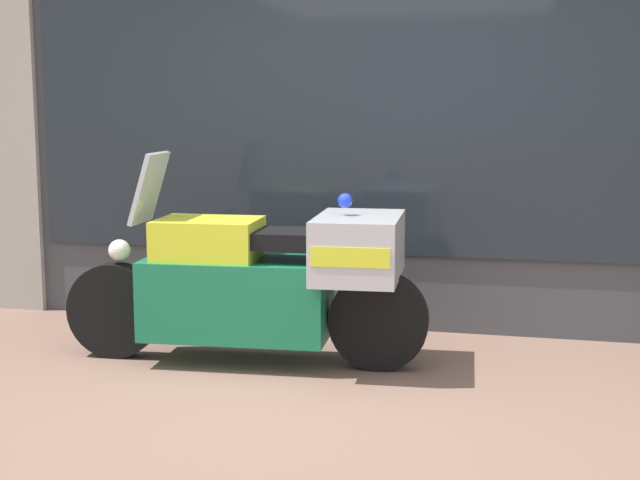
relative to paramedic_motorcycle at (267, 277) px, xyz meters
The scene contains 4 objects.
ground_plane 1.05m from the paramedic_motorcycle, 58.73° to the right, with size 60.00×60.00×0.00m, color #7A5B4C.
shop_building 1.92m from the paramedic_motorcycle, 86.16° to the left, with size 6.77×0.55×4.02m.
window_display 1.49m from the paramedic_motorcycle, 58.34° to the left, with size 5.54×0.30×1.92m.
paramedic_motorcycle is the anchor object (origin of this frame).
Camera 1 is at (1.11, -4.42, 1.60)m, focal length 50.00 mm.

